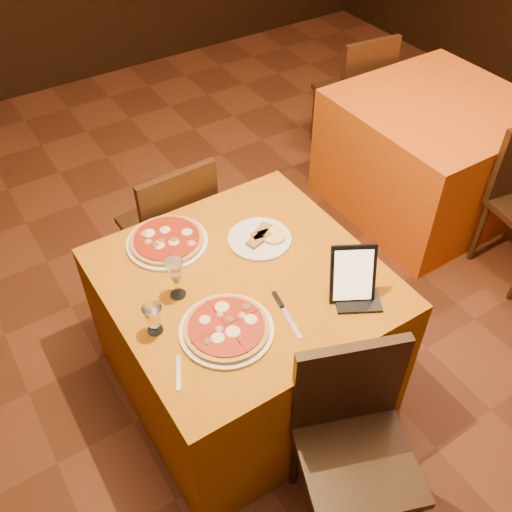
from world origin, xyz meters
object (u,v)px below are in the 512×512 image
pizza_near (227,329)px  water_glass (154,319)px  wine_glass (176,279)px  chair_main_far (167,226)px  side_table (430,155)px  chair_main_near (358,462)px  main_table (245,333)px  chair_side_far (350,92)px  tablet (353,274)px  pizza_far (167,241)px

pizza_near → water_glass: 0.28m
pizza_near → wine_glass: bearing=104.4°
chair_main_far → side_table: bearing=171.3°
chair_main_near → pizza_near: 0.69m
main_table → water_glass: bearing=-171.9°
chair_main_far → main_table: bearing=87.7°
water_glass → wine_glass: bearing=37.0°
chair_main_near → chair_side_far: bearing=71.6°
wine_glass → chair_side_far: bearing=33.3°
pizza_near → tablet: bearing=-11.5°
main_table → tablet: bearing=-45.8°
wine_glass → side_table: bearing=14.5°
chair_side_far → water_glass: chair_side_far is taller
pizza_far → wine_glass: size_ratio=1.91×
main_table → pizza_near: bearing=-134.2°
pizza_far → main_table: bearing=-63.6°
side_table → wine_glass: bearing=-165.5°
chair_main_far → pizza_near: 1.08m
side_table → wine_glass: (-2.07, -0.54, 0.47)m
chair_main_near → chair_side_far: (1.79, 2.21, 0.00)m
side_table → pizza_near: 2.19m
side_table → wine_glass: 2.19m
chair_main_near → wine_glass: wine_glass is taller
chair_main_near → pizza_near: bearing=130.2°
chair_main_near → main_table: bearing=110.6°
chair_main_far → pizza_far: (-0.18, -0.44, 0.31)m
side_table → pizza_far: pizza_far is taller
main_table → pizza_near: size_ratio=3.01×
chair_main_far → pizza_near: chair_main_far is taller
chair_main_near → tablet: 0.70m
chair_main_far → water_glass: bearing=60.9°
pizza_far → side_table: bearing=6.8°
main_table → chair_side_far: bearing=38.3°
chair_main_far → pizza_far: bearing=65.7°
side_table → chair_main_near: chair_main_near is taller
main_table → wine_glass: 0.55m
chair_main_near → pizza_far: (-0.18, 1.15, 0.31)m
side_table → water_glass: water_glass is taller
side_table → pizza_far: 2.02m
tablet → chair_main_far: bearing=134.8°
wine_glass → water_glass: 0.20m
side_table → chair_main_near: 2.27m
side_table → pizza_far: bearing=-173.2°
chair_side_far → wine_glass: wine_glass is taller
chair_side_far → pizza_far: bearing=35.9°
side_table → chair_main_far: bearing=173.5°
main_table → tablet: tablet is taller
wine_glass → tablet: (0.59, -0.37, 0.03)m
chair_main_far → tablet: 1.23m
chair_main_near → pizza_near: chair_main_near is taller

